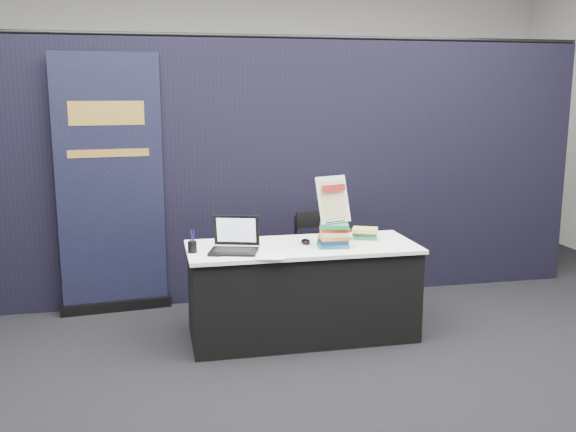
% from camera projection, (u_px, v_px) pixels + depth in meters
% --- Properties ---
extents(floor, '(8.00, 8.00, 0.00)m').
position_uv_depth(floor, '(319.00, 363.00, 4.65)').
color(floor, black).
rests_on(floor, ground).
extents(wall_back, '(8.00, 0.02, 3.50)m').
position_uv_depth(wall_back, '(240.00, 107.00, 8.16)').
color(wall_back, '#BCB9B1').
rests_on(wall_back, floor).
extents(drape_partition, '(6.00, 0.08, 2.40)m').
position_uv_depth(drape_partition, '(276.00, 172.00, 5.96)').
color(drape_partition, black).
rests_on(drape_partition, floor).
extents(display_table, '(1.80, 0.75, 0.75)m').
position_uv_depth(display_table, '(302.00, 291.00, 5.11)').
color(display_table, black).
rests_on(display_table, floor).
extents(laptop, '(0.41, 0.37, 0.27)m').
position_uv_depth(laptop, '(233.00, 243.00, 4.82)').
color(laptop, black).
rests_on(laptop, display_table).
extents(mouse, '(0.09, 0.13, 0.04)m').
position_uv_depth(mouse, '(306.00, 241.00, 5.08)').
color(mouse, black).
rests_on(mouse, display_table).
extents(brochure_left, '(0.39, 0.35, 0.00)m').
position_uv_depth(brochure_left, '(238.00, 254.00, 4.76)').
color(brochure_left, white).
rests_on(brochure_left, display_table).
extents(brochure_mid, '(0.41, 0.38, 0.00)m').
position_uv_depth(brochure_mid, '(236.00, 253.00, 4.76)').
color(brochure_mid, white).
rests_on(brochure_mid, display_table).
extents(brochure_right, '(0.34, 0.27, 0.00)m').
position_uv_depth(brochure_right, '(263.00, 256.00, 4.69)').
color(brochure_right, white).
rests_on(brochure_right, display_table).
extents(pen_cup, '(0.09, 0.09, 0.09)m').
position_uv_depth(pen_cup, '(192.00, 247.00, 4.79)').
color(pen_cup, black).
rests_on(pen_cup, display_table).
extents(book_stack_tall, '(0.25, 0.20, 0.18)m').
position_uv_depth(book_stack_tall, '(334.00, 235.00, 4.96)').
color(book_stack_tall, '#1A5F64').
rests_on(book_stack_tall, display_table).
extents(book_stack_short, '(0.24, 0.21, 0.09)m').
position_uv_depth(book_stack_short, '(365.00, 233.00, 5.26)').
color(book_stack_short, '#207849').
rests_on(book_stack_short, display_table).
extents(info_sign, '(0.29, 0.19, 0.37)m').
position_uv_depth(info_sign, '(333.00, 200.00, 4.94)').
color(info_sign, black).
rests_on(info_sign, book_stack_tall).
extents(pullup_banner, '(0.97, 0.20, 2.27)m').
position_uv_depth(pullup_banner, '(111.00, 200.00, 5.59)').
color(pullup_banner, black).
rests_on(pullup_banner, floor).
extents(stacking_chair, '(0.45, 0.45, 0.87)m').
position_uv_depth(stacking_chair, '(320.00, 256.00, 5.73)').
color(stacking_chair, black).
rests_on(stacking_chair, floor).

